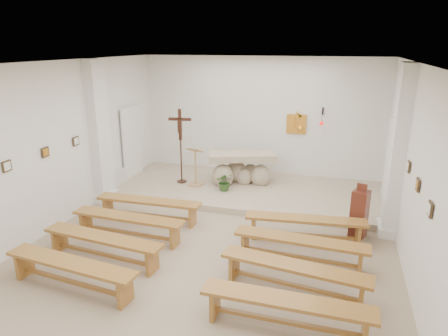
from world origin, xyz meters
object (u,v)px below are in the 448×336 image
(bench_left_third, at_px, (103,242))
(bench_left_front, at_px, (149,205))
(bench_right_second, at_px, (301,245))
(bench_right_third, at_px, (294,272))
(altar, at_px, (241,171))
(bench_left_fourth, at_px, (71,268))
(donation_pedestal, at_px, (359,213))
(crucifix_stand, at_px, (180,141))
(bench_left_second, at_px, (128,222))
(bench_right_fourth, at_px, (287,307))
(lectern, at_px, (195,166))
(bench_right_front, at_px, (305,224))

(bench_left_third, bearing_deg, bench_left_front, 95.89)
(bench_right_second, xyz_separation_m, bench_right_third, (0.00, -0.92, 0.00))
(altar, height_order, bench_right_third, altar)
(bench_left_third, height_order, bench_right_third, same)
(bench_left_fourth, bearing_deg, donation_pedestal, 42.39)
(crucifix_stand, height_order, bench_left_second, crucifix_stand)
(altar, relative_size, bench_right_fourth, 0.81)
(donation_pedestal, bearing_deg, lectern, 179.17)
(bench_right_fourth, bearing_deg, donation_pedestal, 72.99)
(bench_left_front, bearing_deg, bench_right_third, -29.26)
(lectern, height_order, bench_left_fourth, lectern)
(donation_pedestal, bearing_deg, bench_left_third, -132.29)
(bench_right_front, bearing_deg, bench_right_third, -95.99)
(bench_left_fourth, bearing_deg, bench_left_second, 96.21)
(bench_left_second, bearing_deg, bench_right_second, 2.22)
(altar, relative_size, bench_right_front, 0.80)
(bench_left_front, bearing_deg, bench_right_second, -16.16)
(bench_right_front, bearing_deg, altar, 120.91)
(bench_right_fourth, bearing_deg, bench_right_second, 90.47)
(bench_right_front, bearing_deg, bench_right_fourth, -95.99)
(bench_left_front, relative_size, bench_left_third, 0.99)
(bench_left_second, height_order, bench_left_third, same)
(crucifix_stand, bearing_deg, bench_right_third, -56.19)
(bench_right_front, height_order, bench_left_third, same)
(altar, xyz_separation_m, crucifix_stand, (-1.60, -0.39, 0.82))
(bench_left_front, distance_m, bench_right_second, 3.57)
(bench_left_front, bearing_deg, bench_left_third, -91.29)
(lectern, relative_size, bench_left_front, 0.46)
(bench_right_second, height_order, bench_left_fourth, same)
(bench_left_third, distance_m, bench_left_fourth, 0.92)
(crucifix_stand, distance_m, bench_left_fourth, 5.08)
(lectern, bearing_deg, bench_left_fourth, -82.87)
(donation_pedestal, distance_m, bench_right_front, 1.17)
(bench_right_front, distance_m, bench_right_third, 1.83)
(bench_left_second, height_order, bench_right_third, same)
(crucifix_stand, distance_m, bench_right_fourth, 6.21)
(bench_right_second, relative_size, bench_left_third, 1.00)
(lectern, distance_m, crucifix_stand, 0.79)
(bench_left_second, distance_m, bench_right_third, 3.57)
(lectern, height_order, bench_right_fourth, lectern)
(bench_left_front, height_order, bench_left_second, same)
(bench_right_third, bearing_deg, bench_right_second, 97.70)
(crucifix_stand, distance_m, bench_right_third, 5.50)
(bench_left_fourth, bearing_deg, bench_right_fourth, 6.21)
(lectern, xyz_separation_m, bench_right_second, (3.12, -3.02, -0.31))
(crucifix_stand, xyz_separation_m, bench_right_second, (3.58, -3.16, -0.95))
(altar, distance_m, bench_left_second, 3.85)
(bench_right_second, xyz_separation_m, bench_right_fourth, (0.00, -1.83, 0.00))
(bench_right_third, bearing_deg, bench_left_front, 159.73)
(crucifix_stand, distance_m, bench_left_second, 3.30)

